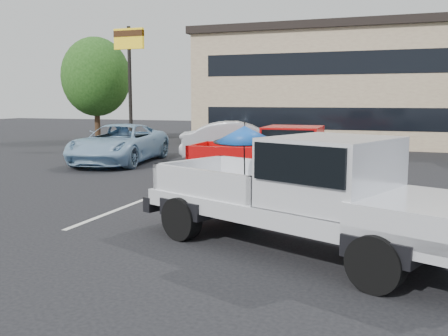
{
  "coord_description": "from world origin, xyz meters",
  "views": [
    {
      "loc": [
        2.93,
        -8.07,
        2.45
      ],
      "look_at": [
        0.11,
        -0.25,
        1.3
      ],
      "focal_mm": 40.0,
      "sensor_mm": 36.0,
      "label": 1
    }
  ],
  "objects_px": {
    "tree_left": "(96,77)",
    "red_pickup": "(287,154)",
    "motel_sign": "(129,54)",
    "silver_sedan": "(242,142)",
    "silver_pickup": "(318,188)",
    "blue_suv": "(119,144)"
  },
  "relations": [
    {
      "from": "tree_left",
      "to": "silver_pickup",
      "type": "distance_m",
      "value": 23.5
    },
    {
      "from": "silver_sedan",
      "to": "blue_suv",
      "type": "xyz_separation_m",
      "value": [
        -4.33,
        -1.97,
        -0.04
      ]
    },
    {
      "from": "tree_left",
      "to": "red_pickup",
      "type": "distance_m",
      "value": 18.28
    },
    {
      "from": "red_pickup",
      "to": "blue_suv",
      "type": "distance_m",
      "value": 7.94
    },
    {
      "from": "tree_left",
      "to": "silver_pickup",
      "type": "bearing_deg",
      "value": -47.73
    },
    {
      "from": "motel_sign",
      "to": "blue_suv",
      "type": "relative_size",
      "value": 1.11
    },
    {
      "from": "silver_sedan",
      "to": "blue_suv",
      "type": "bearing_deg",
      "value": 95.61
    },
    {
      "from": "motel_sign",
      "to": "red_pickup",
      "type": "relative_size",
      "value": 1.15
    },
    {
      "from": "silver_sedan",
      "to": "blue_suv",
      "type": "height_order",
      "value": "silver_sedan"
    },
    {
      "from": "motel_sign",
      "to": "red_pickup",
      "type": "xyz_separation_m",
      "value": [
        9.92,
        -8.51,
        -3.72
      ]
    },
    {
      "from": "motel_sign",
      "to": "silver_pickup",
      "type": "height_order",
      "value": "motel_sign"
    },
    {
      "from": "motel_sign",
      "to": "blue_suv",
      "type": "bearing_deg",
      "value": -64.02
    },
    {
      "from": "silver_sedan",
      "to": "red_pickup",
      "type": "bearing_deg",
      "value": -168.58
    },
    {
      "from": "tree_left",
      "to": "blue_suv",
      "type": "xyz_separation_m",
      "value": [
        6.62,
        -8.39,
        -2.98
      ]
    },
    {
      "from": "motel_sign",
      "to": "silver_pickup",
      "type": "bearing_deg",
      "value": -50.65
    },
    {
      "from": "red_pickup",
      "to": "silver_sedan",
      "type": "relative_size",
      "value": 1.09
    },
    {
      "from": "silver_pickup",
      "to": "red_pickup",
      "type": "relative_size",
      "value": 1.15
    },
    {
      "from": "tree_left",
      "to": "blue_suv",
      "type": "height_order",
      "value": "tree_left"
    },
    {
      "from": "red_pickup",
      "to": "blue_suv",
      "type": "height_order",
      "value": "red_pickup"
    },
    {
      "from": "silver_pickup",
      "to": "red_pickup",
      "type": "height_order",
      "value": "silver_pickup"
    },
    {
      "from": "motel_sign",
      "to": "silver_sedan",
      "type": "height_order",
      "value": "motel_sign"
    },
    {
      "from": "motel_sign",
      "to": "tree_left",
      "type": "xyz_separation_m",
      "value": [
        -4.0,
        3.0,
        -0.92
      ]
    }
  ]
}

